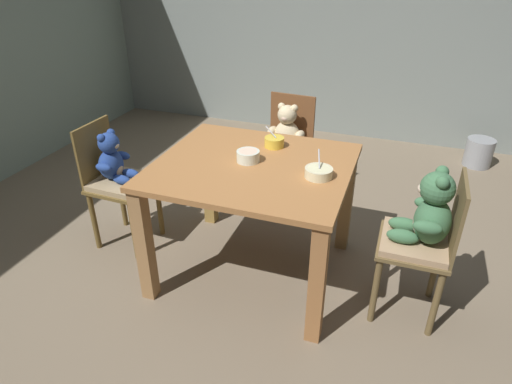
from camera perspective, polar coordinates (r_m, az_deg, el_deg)
name	(u,v)px	position (r m, az deg, el deg)	size (l,w,h in m)	color
ground_plane	(253,271)	(2.94, -0.33, -10.05)	(5.20, 5.20, 0.04)	#7B6A55
wall_rear	(342,0)	(4.78, 10.94, 23.01)	(5.20, 0.08, 2.71)	gray
dining_table	(253,186)	(2.58, -0.37, 0.78)	(1.10, 0.98, 0.75)	#A56C3B
teddy_chair_far_center	(286,138)	(3.42, 3.89, 6.90)	(0.41, 0.39, 0.85)	brown
teddy_chair_near_right	(426,225)	(2.45, 21.04, -3.96)	(0.37, 0.38, 0.89)	brown
teddy_chair_near_left	(115,172)	(3.06, -17.61, 2.44)	(0.39, 0.38, 0.85)	brown
porridge_bowl_white_center	(248,156)	(2.54, -1.02, 4.66)	(0.13, 0.13, 0.06)	silver
porridge_bowl_cream_near_right	(319,172)	(2.38, 8.06, 2.52)	(0.15, 0.16, 0.13)	beige
porridge_bowl_yellow_far_center	(274,142)	(2.73, 2.36, 6.46)	(0.13, 0.12, 0.12)	yellow
metal_pail	(479,152)	(4.67, 26.70, 4.56)	(0.25, 0.25, 0.26)	#93969B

